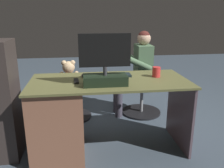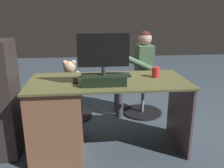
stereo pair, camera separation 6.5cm
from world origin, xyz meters
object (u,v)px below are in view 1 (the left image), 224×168
object	(u,v)px
teddy_bear	(69,75)
person	(137,68)
cup	(156,72)
tv_remote	(76,81)
desk	(68,116)
monitor	(105,70)
keyboard	(111,75)
visitor_chair	(142,97)
computer_mouse	(84,75)
office_chair_teddy	(70,101)

from	to	relation	value
teddy_bear	person	size ratio (longest dim) A/B	0.32
cup	tv_remote	bearing A→B (deg)	5.75
desk	monitor	bearing A→B (deg)	159.20
person	keyboard	bearing A→B (deg)	57.25
keyboard	teddy_bear	world-z (taller)	teddy_bear
desk	tv_remote	distance (m)	0.38
visitor_chair	keyboard	bearing A→B (deg)	53.12
visitor_chair	cup	bearing A→B (deg)	84.96
computer_mouse	person	bearing A→B (deg)	-136.12
tv_remote	person	xyz separation A→B (m)	(-0.81, -0.87, -0.09)
cup	person	bearing A→B (deg)	-89.50
computer_mouse	person	distance (m)	1.02
tv_remote	desk	bearing A→B (deg)	-14.21
cup	teddy_bear	bearing A→B (deg)	-40.43
cup	office_chair_teddy	size ratio (longest dim) A/B	0.19
office_chair_teddy	cup	bearing A→B (deg)	140.02
teddy_bear	person	distance (m)	0.92
visitor_chair	monitor	bearing A→B (deg)	57.99
cup	person	world-z (taller)	person
tv_remote	visitor_chair	world-z (taller)	tv_remote
cup	person	size ratio (longest dim) A/B	0.09
visitor_chair	teddy_bear	bearing A→B (deg)	0.13
keyboard	teddy_bear	size ratio (longest dim) A/B	1.15
tv_remote	computer_mouse	bearing A→B (deg)	-118.70
monitor	tv_remote	world-z (taller)	monitor
monitor	office_chair_teddy	xyz separation A→B (m)	(0.37, -0.98, -0.65)
tv_remote	keyboard	bearing A→B (deg)	-158.63
computer_mouse	teddy_bear	distance (m)	0.75
visitor_chair	office_chair_teddy	bearing A→B (deg)	0.85
desk	tv_remote	size ratio (longest dim) A/B	10.35
keyboard	office_chair_teddy	size ratio (longest dim) A/B	0.75
desk	monitor	world-z (taller)	monitor
computer_mouse	teddy_bear	bearing A→B (deg)	-74.74
desk	teddy_bear	world-z (taller)	teddy_bear
teddy_bear	office_chair_teddy	bearing A→B (deg)	90.00
office_chair_teddy	person	size ratio (longest dim) A/B	0.48
office_chair_teddy	person	bearing A→B (deg)	-179.15
computer_mouse	tv_remote	world-z (taller)	computer_mouse
keyboard	visitor_chair	world-z (taller)	keyboard
cup	visitor_chair	world-z (taller)	cup
cup	tv_remote	world-z (taller)	cup
monitor	teddy_bear	bearing A→B (deg)	-69.28
computer_mouse	visitor_chair	size ratio (longest dim) A/B	0.18
desk	cup	xyz separation A→B (m)	(-0.92, -0.06, 0.40)
desk	person	xyz separation A→B (m)	(-0.91, -0.85, 0.27)
cup	office_chair_teddy	distance (m)	1.33
monitor	keyboard	world-z (taller)	monitor
visitor_chair	person	world-z (taller)	person
monitor	keyboard	xyz separation A→B (m)	(-0.09, -0.28, -0.13)
tv_remote	cup	bearing A→B (deg)	-177.81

